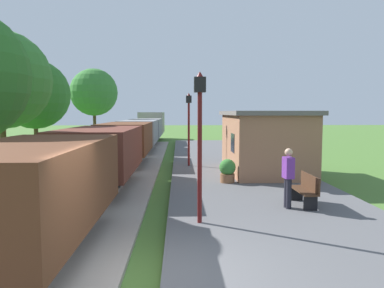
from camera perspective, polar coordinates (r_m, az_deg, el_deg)
platform_slab at (r=7.11m, az=21.69°, el=-19.02°), size 6.00×60.00×0.25m
rail_near at (r=6.90m, az=-21.52°, el=-19.18°), size 0.07×60.00×0.14m
freight_train at (r=24.61m, az=-8.83°, el=1.32°), size 2.50×39.20×2.72m
station_hut at (r=17.15m, az=11.09°, el=0.41°), size 3.50×5.80×2.78m
bench_near_hut at (r=11.37m, az=17.17°, el=-6.71°), size 0.42×1.50×0.91m
person_waiting at (r=10.82m, az=14.62°, el=-4.74°), size 0.27×0.40×1.71m
potted_planter at (r=14.42m, az=5.50°, el=-4.07°), size 0.64×0.64×0.92m
lamp_post_near at (r=8.94m, az=1.21°, el=3.84°), size 0.28×0.28×3.70m
lamp_post_far at (r=18.73m, az=-0.50°, el=4.40°), size 0.28×0.28×3.70m
tree_trackside_far at (r=20.15m, az=-27.45°, el=8.81°), size 4.75×4.75×6.91m
tree_field_left at (r=27.43m, az=-23.12°, el=7.05°), size 4.69×4.69×6.53m
tree_field_distant at (r=34.51m, az=-14.90°, el=7.72°), size 4.22×4.22×6.88m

